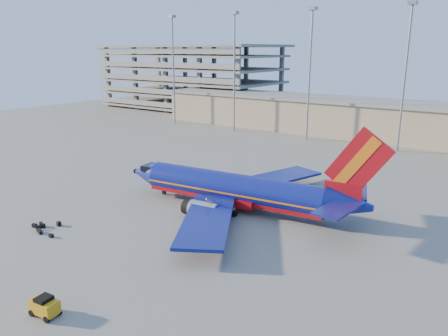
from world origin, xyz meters
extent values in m
plane|color=slate|center=(0.00, 0.00, 0.00)|extent=(220.00, 220.00, 0.00)
cube|color=gray|center=(10.00, 58.00, 4.00)|extent=(120.00, 15.00, 8.00)
cube|color=slate|center=(10.00, 58.00, 8.20)|extent=(122.00, 16.00, 0.60)
cube|color=slate|center=(-62.00, 74.00, 1.00)|extent=(60.00, 30.00, 0.70)
cube|color=slate|center=(-62.00, 74.00, 5.20)|extent=(60.00, 30.00, 0.70)
cube|color=slate|center=(-62.00, 74.00, 9.40)|extent=(60.00, 30.00, 0.70)
cube|color=slate|center=(-62.00, 74.00, 13.60)|extent=(60.00, 30.00, 0.70)
cube|color=slate|center=(-62.00, 74.00, 17.80)|extent=(60.00, 30.00, 0.70)
cube|color=slate|center=(-62.00, 74.00, 21.00)|extent=(62.00, 32.00, 0.80)
cube|color=slate|center=(-62.00, 87.00, 10.50)|extent=(1.20, 1.20, 21.00)
cylinder|color=gray|center=(-45.00, 46.00, 14.00)|extent=(0.44, 0.44, 28.00)
cube|color=gray|center=(-45.00, 46.00, 28.30)|extent=(1.60, 1.60, 0.70)
cylinder|color=gray|center=(-25.00, 46.00, 14.00)|extent=(0.44, 0.44, 28.00)
cube|color=gray|center=(-25.00, 46.00, 28.30)|extent=(1.60, 1.60, 0.70)
cylinder|color=gray|center=(-5.00, 46.00, 14.00)|extent=(0.44, 0.44, 28.00)
cube|color=gray|center=(-5.00, 46.00, 28.30)|extent=(1.60, 1.60, 0.70)
cylinder|color=gray|center=(15.00, 46.00, 14.00)|extent=(0.44, 0.44, 28.00)
cube|color=gray|center=(15.00, 46.00, 28.30)|extent=(1.60, 1.60, 0.70)
cylinder|color=navy|center=(6.50, -0.16, 2.74)|extent=(24.61, 6.45, 3.75)
cube|color=#A40D13|center=(6.50, -0.16, 1.78)|extent=(24.53, 5.74, 1.32)
cube|color=orange|center=(6.50, -0.16, 2.49)|extent=(24.61, 6.49, 0.22)
cone|color=navy|center=(-7.71, -1.75, 2.74)|extent=(4.65, 4.21, 3.75)
cube|color=black|center=(-6.40, -1.61, 3.70)|extent=(2.71, 2.89, 0.81)
cone|color=navy|center=(21.21, 1.50, 3.09)|extent=(5.66, 4.32, 3.75)
cube|color=#A40D13|center=(20.41, 1.41, 4.46)|extent=(4.30, 1.03, 2.23)
cube|color=#A40D13|center=(21.82, 1.57, 8.01)|extent=(7.44, 1.15, 8.09)
cube|color=orange|center=(21.62, 1.54, 8.01)|extent=(4.97, 0.98, 6.35)
cube|color=navy|center=(20.43, 4.88, 3.65)|extent=(4.94, 7.12, 0.22)
cube|color=navy|center=(21.20, -1.97, 3.65)|extent=(3.66, 6.76, 0.22)
cube|color=navy|center=(7.01, 8.88, 1.83)|extent=(9.58, 16.52, 0.36)
cube|color=navy|center=(9.01, -8.86, 1.83)|extent=(12.33, 16.13, 0.36)
cube|color=#A40D13|center=(7.00, -0.10, 1.37)|extent=(6.49, 4.61, 1.01)
cylinder|color=gray|center=(4.70, 4.95, 1.17)|extent=(3.87, 2.52, 2.13)
cylinder|color=gray|center=(5.88, -5.53, 1.17)|extent=(3.87, 2.52, 2.13)
cylinder|color=gray|center=(-4.59, -1.40, 0.56)|extent=(0.27, 0.27, 1.12)
cylinder|color=black|center=(-4.59, -1.40, 0.32)|extent=(0.67, 0.32, 0.65)
cylinder|color=black|center=(7.72, 2.63, 0.43)|extent=(0.91, 0.65, 0.85)
cylinder|color=black|center=(8.30, -2.61, 0.43)|extent=(0.91, 0.65, 0.85)
cube|color=#CA8A12|center=(8.14, -28.31, 0.79)|extent=(2.34, 1.50, 1.06)
cube|color=black|center=(8.14, -28.31, 1.43)|extent=(1.17, 1.27, 0.37)
cylinder|color=black|center=(7.23, -27.82, 0.28)|extent=(0.57, 0.25, 0.55)
cylinder|color=black|center=(7.36, -28.98, 0.28)|extent=(0.57, 0.25, 0.55)
cylinder|color=black|center=(8.92, -27.64, 0.28)|extent=(0.57, 0.25, 0.55)
cylinder|color=black|center=(9.04, -28.80, 0.28)|extent=(0.57, 0.25, 0.55)
cube|color=black|center=(-7.57, -19.10, 0.27)|extent=(0.52, 0.43, 0.55)
cube|color=black|center=(-6.34, -19.64, 0.21)|extent=(0.65, 0.45, 0.41)
cube|color=black|center=(-6.89, -19.45, 0.20)|extent=(0.60, 0.35, 0.40)
cube|color=black|center=(-8.58, -18.94, 0.22)|extent=(0.67, 0.45, 0.45)
cube|color=black|center=(-7.70, -18.49, 0.26)|extent=(0.68, 0.50, 0.51)
cube|color=black|center=(-4.52, -19.47, 0.19)|extent=(0.51, 0.40, 0.39)
cube|color=black|center=(-8.13, -18.38, 0.27)|extent=(0.69, 0.55, 0.54)
cube|color=black|center=(-6.65, -17.05, 0.26)|extent=(0.52, 0.47, 0.52)
camera|label=1|loc=(36.69, -44.33, 19.97)|focal=35.00mm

